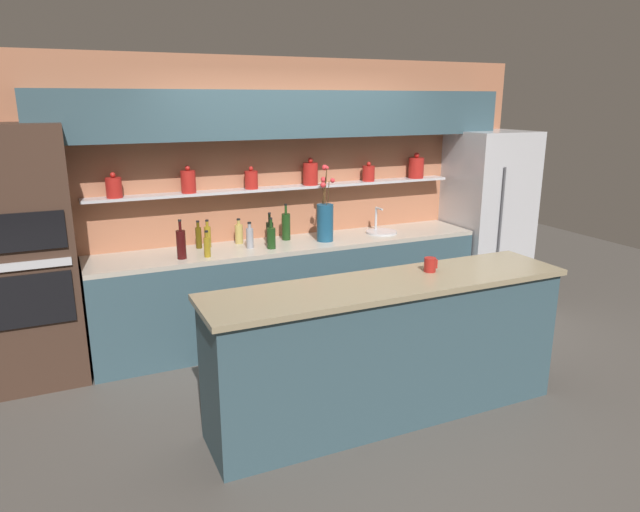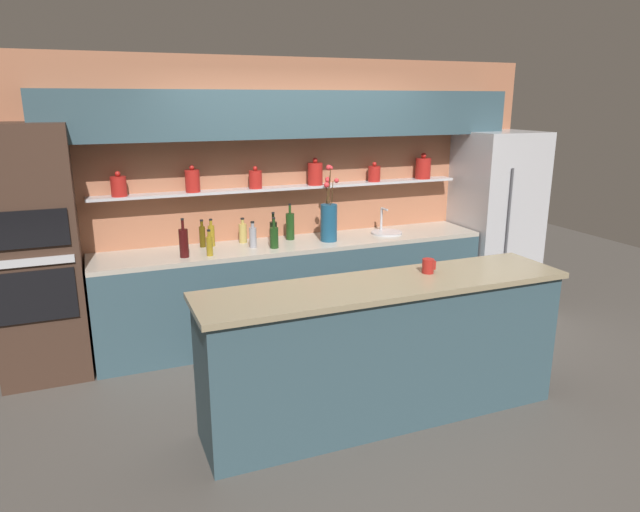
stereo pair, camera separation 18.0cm
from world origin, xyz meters
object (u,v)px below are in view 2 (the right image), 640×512
bottle_spirit_5 (243,233)px  coffee_mug (428,266)px  bottle_oil_0 (209,245)px  bottle_wine_8 (273,231)px  refrigerator (495,221)px  bottle_wine_7 (274,237)px  oven_tower (35,255)px  flower_vase (329,220)px  bottle_oil_6 (211,235)px  bottle_wine_1 (290,226)px  bottle_oil_3 (202,236)px  sink_fixture (386,231)px  bottle_wine_4 (184,243)px  bottle_spirit_2 (253,237)px

bottle_spirit_5 → coffee_mug: size_ratio=2.24×
bottle_oil_0 → bottle_wine_8: bearing=20.9°
refrigerator → bottle_oil_0: refrigerator is taller
bottle_oil_0 → bottle_wine_7: size_ratio=0.81×
oven_tower → coffee_mug: size_ratio=19.52×
flower_vase → bottle_oil_6: 1.10m
bottle_wine_1 → bottle_spirit_5: size_ratio=1.47×
bottle_oil_3 → bottle_spirit_5: bottle_oil_3 is taller
flower_vase → sink_fixture: bearing=5.7°
bottle_oil_3 → bottle_wine_8: 0.66m
oven_tower → bottle_oil_6: 1.45m
refrigerator → coffee_mug: size_ratio=18.08×
bottle_oil_6 → bottle_wine_7: (0.51, -0.29, -0.00)m
flower_vase → bottle_oil_6: (-1.07, 0.22, -0.10)m
bottle_oil_0 → bottle_wine_7: 0.60m
bottle_spirit_5 → sink_fixture: bearing=-7.0°
flower_vase → refrigerator: bearing=0.5°
bottle_oil_3 → bottle_wine_7: 0.66m
bottle_oil_3 → bottle_oil_6: same height
bottle_oil_0 → oven_tower: bearing=173.2°
coffee_mug → bottle_oil_0: bearing=132.1°
bottle_oil_3 → coffee_mug: (1.28, -1.74, 0.05)m
refrigerator → bottle_wine_4: bearing=-178.4°
bottle_wine_1 → bottle_spirit_2: 0.45m
bottle_wine_4 → bottle_wine_1: bearing=14.3°
refrigerator → bottle_oil_3: 3.12m
oven_tower → coffee_mug: (2.64, -1.58, 0.05)m
oven_tower → bottle_wine_7: bearing=-3.5°
bottle_spirit_2 → coffee_mug: bottle_spirit_2 is taller
bottle_spirit_2 → bottle_spirit_5: size_ratio=1.02×
bottle_wine_1 → bottle_wine_7: (-0.24, -0.26, -0.03)m
bottle_wine_1 → bottle_spirit_5: (-0.45, 0.05, -0.04)m
bottle_spirit_5 → bottle_oil_6: bottle_oil_6 is taller
bottle_wine_4 → bottle_spirit_5: bearing=27.9°
flower_vase → bottle_wine_7: (-0.56, -0.07, -0.10)m
refrigerator → coffee_mug: refrigerator is taller
bottle_wine_4 → bottle_wine_8: bearing=14.0°
bottle_spirit_5 → coffee_mug: bearing=-63.1°
bottle_oil_6 → bottle_wine_7: bottle_wine_7 is taller
bottle_spirit_5 → bottle_wine_8: bearing=-20.4°
oven_tower → bottle_wine_4: bearing=-6.3°
coffee_mug → bottle_oil_6: bearing=124.4°
bottle_wine_1 → coffee_mug: bearing=-75.5°
oven_tower → bottle_oil_0: (1.36, -0.16, -0.01)m
refrigerator → bottle_oil_3: refrigerator is taller
flower_vase → bottle_wine_7: bearing=-173.2°
sink_fixture → bottle_oil_3: bottle_oil_3 is taller
sink_fixture → bottle_oil_6: (-1.73, 0.16, 0.08)m
sink_fixture → bottle_oil_0: (-1.81, -0.17, 0.07)m
refrigerator → coffee_mug: 2.40m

